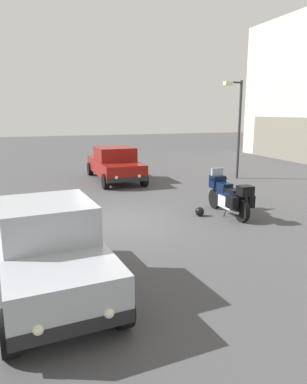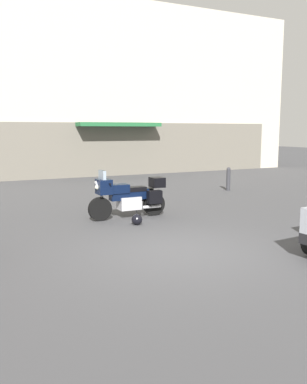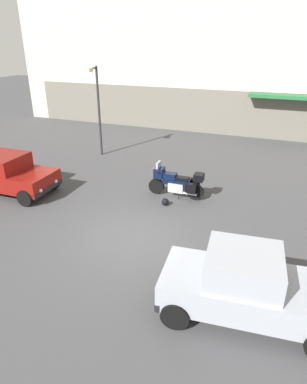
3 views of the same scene
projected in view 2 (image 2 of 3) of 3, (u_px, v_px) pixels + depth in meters
The scene contains 5 objects.
ground_plane at pixel (178, 251), 8.40m from camera, with size 80.00×80.00×0.00m, color #424244.
building_facade_rear at pixel (36, 88), 20.92m from camera, with size 30.17×3.40×9.18m.
motorcycle at pixel (129, 196), 11.44m from camera, with size 2.26×0.76×1.36m.
helmet at pixel (137, 220), 10.65m from camera, with size 0.28×0.28×0.28m, color black.
bollard_curbside at pixel (228, 178), 16.65m from camera, with size 0.16×0.16×0.94m.
Camera 2 is at (-3.99, -7.09, 2.43)m, focal length 38.70 mm.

